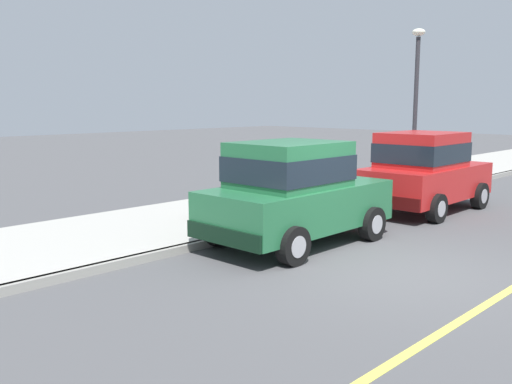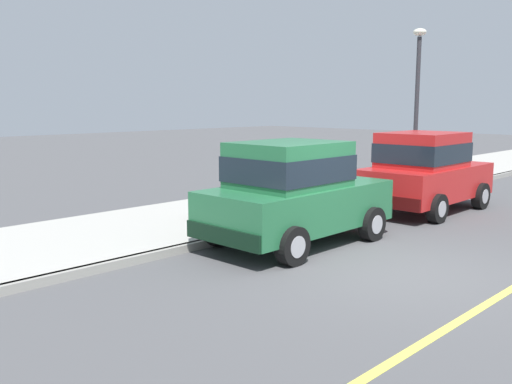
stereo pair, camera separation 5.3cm
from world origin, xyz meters
name	(u,v)px [view 1 (the left image)]	position (x,y,z in m)	size (l,w,h in m)	color
ground_plane	(397,271)	(0.00, 0.00, 0.00)	(80.00, 80.00, 0.00)	#4C4C4F
curb	(250,233)	(-3.20, 0.00, 0.07)	(0.16, 64.00, 0.14)	gray
sidewalk	(190,220)	(-5.00, 0.00, 0.07)	(3.60, 64.00, 0.14)	#A8A59E
lane_centre_line	(502,295)	(1.60, 0.00, 0.00)	(0.12, 57.60, 0.01)	#E0D64C
car_green_hatchback	(294,192)	(-2.20, 0.14, 0.98)	(1.99, 3.82, 1.88)	#23663D
car_red_hatchback	(424,171)	(-2.09, 4.74, 0.98)	(2.00, 3.82, 1.88)	red
dog_black	(201,205)	(-4.74, 0.07, 0.43)	(0.28, 0.75, 0.49)	black
street_lamp	(416,90)	(-3.55, 6.88, 2.91)	(0.36, 0.36, 4.42)	#2D2D33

